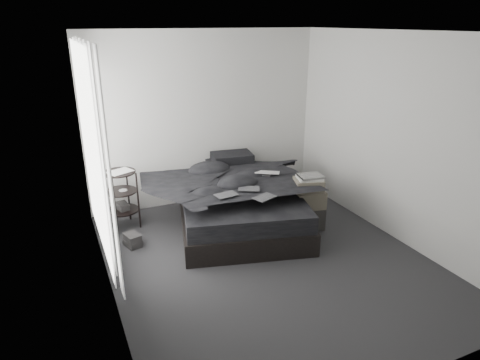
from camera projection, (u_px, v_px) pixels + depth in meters
name	position (u px, v px, depth m)	size (l,w,h in m)	color
floor	(267.00, 259.00, 5.15)	(3.60, 4.20, 0.01)	#2A2A2C
ceiling	(273.00, 31.00, 4.24)	(3.60, 4.20, 0.01)	white
wall_back	(205.00, 119.00, 6.49)	(3.60, 0.01, 2.60)	silver
wall_front	(415.00, 240.00, 2.90)	(3.60, 0.01, 2.60)	silver
wall_left	(100.00, 180.00, 4.00)	(0.01, 4.20, 2.60)	silver
wall_right	(396.00, 139.00, 5.39)	(0.01, 4.20, 2.60)	silver
window_left	(91.00, 150.00, 4.76)	(0.02, 2.00, 2.30)	white
curtain_left	(96.00, 155.00, 4.81)	(0.06, 2.12, 2.48)	white
bed	(239.00, 214.00, 6.01)	(1.62, 2.14, 0.29)	black
mattress	(239.00, 197.00, 5.92)	(1.56, 2.07, 0.23)	black
duvet	(240.00, 183.00, 5.78)	(1.58, 1.82, 0.25)	black
pillow_lower	(227.00, 166.00, 6.61)	(0.64, 0.44, 0.15)	black
pillow_upper	(232.00, 157.00, 6.55)	(0.60, 0.41, 0.13)	black
laptop	(267.00, 169.00, 5.89)	(0.34, 0.22, 0.03)	silver
comic_a	(226.00, 189.00, 5.22)	(0.27, 0.18, 0.01)	black
comic_b	(249.00, 182.00, 5.41)	(0.27, 0.18, 0.01)	black
comic_c	(265.00, 190.00, 5.14)	(0.27, 0.18, 0.01)	black
side_stand	(122.00, 200.00, 5.84)	(0.43, 0.43, 0.80)	black
papers	(120.00, 172.00, 5.70)	(0.31, 0.23, 0.02)	white
floor_books	(133.00, 240.00, 5.43)	(0.16, 0.23, 0.16)	black
box_lower	(307.00, 217.00, 5.92)	(0.42, 0.33, 0.31)	#242424
box_mid	(309.00, 199.00, 5.81)	(0.39, 0.31, 0.24)	#615A4C
box_upper	(308.00, 185.00, 5.75)	(0.37, 0.30, 0.16)	#615A4C
art_book_white	(310.00, 178.00, 5.72)	(0.32, 0.25, 0.03)	silver
art_book_snake	(311.00, 176.00, 5.70)	(0.31, 0.25, 0.03)	silver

